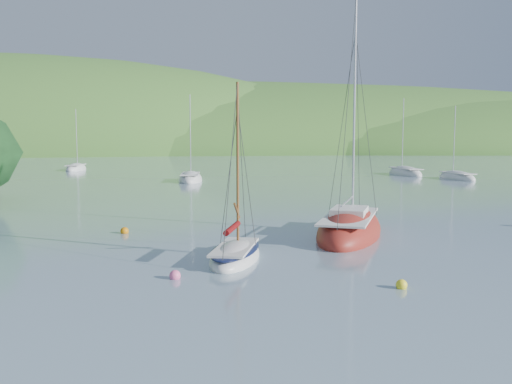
{
  "coord_description": "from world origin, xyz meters",
  "views": [
    {
      "loc": [
        -3.58,
        -19.72,
        5.41
      ],
      "look_at": [
        -0.5,
        8.0,
        2.53
      ],
      "focal_mm": 40.0,
      "sensor_mm": 36.0,
      "label": 1
    }
  ],
  "objects": [
    {
      "name": "mooring_buoys",
      "position": [
        2.34,
        6.61,
        0.12
      ],
      "size": [
        23.01,
        12.73,
        0.46
      ],
      "color": "yellow",
      "rests_on": "ground"
    },
    {
      "name": "distant_sloop_d",
      "position": [
        27.34,
        44.17,
        0.17
      ],
      "size": [
        3.14,
        6.82,
        9.38
      ],
      "rotation": [
        0.0,
        0.0,
        0.13
      ],
      "color": "silver",
      "rests_on": "ground"
    },
    {
      "name": "ground",
      "position": [
        0.0,
        0.0,
        0.0
      ],
      "size": [
        700.0,
        700.0,
        0.0
      ],
      "primitive_type": "plane",
      "color": "slate",
      "rests_on": "ground"
    },
    {
      "name": "daysailer_white",
      "position": [
        -1.82,
        4.27,
        0.2
      ],
      "size": [
        3.27,
        5.62,
        8.15
      ],
      "rotation": [
        0.0,
        0.0,
        -0.27
      ],
      "color": "silver",
      "rests_on": "ground"
    },
    {
      "name": "distant_sloop_c",
      "position": [
        -20.63,
        66.12,
        0.17
      ],
      "size": [
        2.82,
        6.96,
        9.74
      ],
      "rotation": [
        0.0,
        0.0,
        -0.06
      ],
      "color": "silver",
      "rests_on": "ground"
    },
    {
      "name": "sloop_red",
      "position": [
        4.64,
        9.33,
        0.24
      ],
      "size": [
        6.51,
        9.7,
        13.61
      ],
      "rotation": [
        0.0,
        0.0,
        -0.4
      ],
      "color": "maroon",
      "rests_on": "ground"
    },
    {
      "name": "distant_sloop_b",
      "position": [
        23.91,
        51.72,
        0.18
      ],
      "size": [
        3.44,
        7.81,
        10.81
      ],
      "rotation": [
        0.0,
        0.0,
        0.1
      ],
      "color": "silver",
      "rests_on": "ground"
    },
    {
      "name": "distant_sloop_a",
      "position": [
        -3.87,
        44.88,
        0.18
      ],
      "size": [
        2.97,
        7.56,
        10.63
      ],
      "rotation": [
        0.0,
        0.0,
        -0.05
      ],
      "color": "silver",
      "rests_on": "ground"
    },
    {
      "name": "shoreline_hills",
      "position": [
        -9.66,
        172.42,
        0.0
      ],
      "size": [
        690.0,
        135.0,
        56.0
      ],
      "color": "#2E6727",
      "rests_on": "ground"
    }
  ]
}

